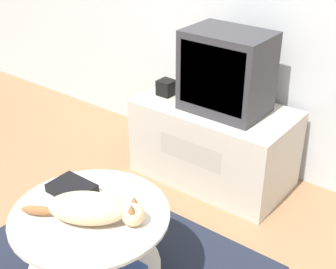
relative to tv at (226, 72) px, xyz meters
name	(u,v)px	position (x,y,z in m)	size (l,w,h in m)	color
tv_stand	(214,143)	(-0.07, 0.01, -0.53)	(1.04, 0.57, 0.55)	beige
tv	(226,72)	(0.00, 0.00, 0.00)	(0.52, 0.36, 0.51)	#333338
speaker	(166,88)	(-0.44, -0.04, -0.20)	(0.11, 0.11, 0.11)	black
coffee_table	(93,240)	(0.03, -1.23, -0.48)	(0.75, 0.75, 0.47)	#B2B2B7
dvd_box	(72,188)	(-0.15, -1.17, -0.30)	(0.22, 0.16, 0.04)	black
cat	(91,209)	(0.08, -1.26, -0.25)	(0.52, 0.34, 0.14)	beige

